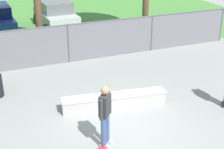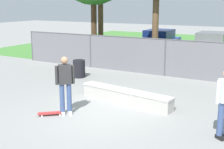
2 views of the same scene
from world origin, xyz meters
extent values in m
plane|color=gray|center=(0.00, 0.00, 0.00)|extent=(80.00, 80.00, 0.00)
cube|color=#478438|center=(0.00, 16.32, 0.01)|extent=(28.84, 20.00, 0.02)
cube|color=#A8A59E|center=(0.29, 1.40, 0.21)|extent=(3.57, 0.95, 0.42)
cube|color=beige|center=(0.29, 1.40, 0.45)|extent=(3.61, 1.00, 0.06)
cube|color=beige|center=(-0.70, -0.48, 0.05)|extent=(0.26, 0.26, 0.10)
cube|color=beige|center=(-0.86, -0.64, 0.05)|extent=(0.26, 0.26, 0.10)
cylinder|color=#384C7A|center=(-0.72, -0.46, 0.54)|extent=(0.15, 0.15, 0.88)
cylinder|color=#384C7A|center=(-0.88, -0.62, 0.54)|extent=(0.15, 0.15, 0.88)
cube|color=#2D2D2D|center=(-0.80, -0.54, 1.28)|extent=(0.42, 0.43, 0.60)
cylinder|color=#2D2D2D|center=(-0.63, -0.36, 1.26)|extent=(0.10, 0.10, 0.58)
cylinder|color=#2D2D2D|center=(-0.97, -0.72, 1.26)|extent=(0.10, 0.10, 0.58)
sphere|color=#9E7051|center=(-0.80, -0.54, 1.71)|extent=(0.22, 0.22, 0.22)
cube|color=red|center=(-1.13, -0.88, 0.08)|extent=(0.74, 0.67, 0.02)
cube|color=#B2B2B7|center=(-1.34, -1.05, 0.06)|extent=(0.14, 0.15, 0.02)
cube|color=#B2B2B7|center=(-0.92, -0.70, 0.06)|extent=(0.14, 0.15, 0.02)
cylinder|color=silver|center=(-1.39, -0.99, 0.03)|extent=(0.06, 0.06, 0.05)
cylinder|color=silver|center=(-1.28, -1.12, 0.03)|extent=(0.06, 0.06, 0.05)
cylinder|color=silver|center=(-0.98, -0.64, 0.03)|extent=(0.06, 0.06, 0.05)
cylinder|color=silver|center=(-0.87, -0.77, 0.03)|extent=(0.06, 0.06, 0.05)
cylinder|color=#4C4C51|center=(-8.42, 6.02, 0.89)|extent=(0.07, 0.07, 1.77)
cylinder|color=#4C4C51|center=(-4.21, 6.02, 0.89)|extent=(0.07, 0.07, 1.77)
cylinder|color=#4C4C51|center=(0.00, 6.02, 0.89)|extent=(0.07, 0.07, 1.77)
cylinder|color=#4C4C51|center=(0.00, 6.02, 1.74)|extent=(16.84, 0.05, 0.05)
cube|color=slate|center=(0.00, 6.02, 0.89)|extent=(16.84, 0.01, 1.77)
cylinder|color=brown|center=(-4.93, 8.23, 2.02)|extent=(0.32, 0.32, 4.04)
cylinder|color=#47301E|center=(-4.75, 7.22, 1.89)|extent=(0.32, 0.32, 3.78)
cylinder|color=brown|center=(-1.01, 7.19, 1.96)|extent=(0.32, 0.32, 3.92)
cube|color=#233D9E|center=(-2.64, 12.11, 0.67)|extent=(1.99, 4.28, 0.70)
cube|color=navy|center=(-2.63, 11.96, 1.34)|extent=(1.69, 2.17, 0.64)
cylinder|color=black|center=(-3.60, 13.37, 0.32)|extent=(0.25, 0.65, 0.64)
cylinder|color=black|center=(-1.80, 13.45, 0.32)|extent=(0.25, 0.65, 0.64)
cylinder|color=black|center=(-3.48, 10.77, 0.32)|extent=(0.25, 0.65, 0.64)
cylinder|color=black|center=(-1.68, 10.85, 0.32)|extent=(0.25, 0.65, 0.64)
cube|color=#B7BABF|center=(0.83, 11.96, 0.67)|extent=(1.99, 4.28, 0.70)
cube|color=slate|center=(0.84, 11.81, 1.34)|extent=(1.69, 2.17, 0.64)
cylinder|color=black|center=(-0.12, 13.22, 0.32)|extent=(0.25, 0.65, 0.64)
cylinder|color=black|center=(-0.01, 10.62, 0.32)|extent=(0.25, 0.65, 0.64)
cylinder|color=black|center=(1.79, 10.70, 0.32)|extent=(0.25, 0.65, 0.64)
cube|color=black|center=(3.78, -0.10, 0.05)|extent=(0.27, 0.25, 0.10)
cylinder|color=#384C7A|center=(3.76, -0.08, 0.54)|extent=(0.15, 0.15, 0.88)
cylinder|color=silver|center=(3.67, -0.19, 1.26)|extent=(0.10, 0.10, 0.58)
cylinder|color=black|center=(-3.37, 3.77, 0.41)|extent=(0.56, 0.56, 0.82)
camera|label=1|loc=(-3.57, -7.74, 5.53)|focal=53.21mm
camera|label=2|loc=(5.10, -7.98, 3.40)|focal=50.65mm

